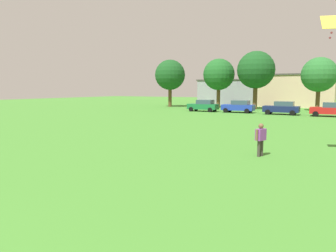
{
  "coord_description": "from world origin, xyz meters",
  "views": [
    {
      "loc": [
        8.74,
        -0.4,
        3.24
      ],
      "look_at": [
        2.03,
        11.54,
        1.58
      ],
      "focal_mm": 32.98,
      "sensor_mm": 36.0,
      "label": 1
    }
  ],
  "objects_px": {
    "adult_bystander": "(261,137)",
    "tree_right": "(256,70)",
    "parked_car_navy_2": "(282,108)",
    "tree_left": "(219,75)",
    "parked_car_blue_1": "(239,106)",
    "tree_far_left": "(170,75)",
    "parked_car_red_3": "(331,109)",
    "kite": "(333,24)",
    "tree_far_right": "(319,75)",
    "parked_car_green_0": "(203,105)"
  },
  "relations": [
    {
      "from": "kite",
      "to": "tree_right",
      "type": "height_order",
      "value": "tree_right"
    },
    {
      "from": "adult_bystander",
      "to": "parked_car_blue_1",
      "type": "xyz_separation_m",
      "value": [
        -8.95,
        26.57,
        -0.09
      ]
    },
    {
      "from": "adult_bystander",
      "to": "tree_far_right",
      "type": "bearing_deg",
      "value": -159.01
    },
    {
      "from": "kite",
      "to": "tree_far_right",
      "type": "xyz_separation_m",
      "value": [
        -2.49,
        33.56,
        -0.93
      ]
    },
    {
      "from": "tree_left",
      "to": "parked_car_red_3",
      "type": "bearing_deg",
      "value": -30.82
    },
    {
      "from": "parked_car_green_0",
      "to": "parked_car_navy_2",
      "type": "distance_m",
      "value": 10.8
    },
    {
      "from": "parked_car_blue_1",
      "to": "parked_car_red_3",
      "type": "relative_size",
      "value": 1.0
    },
    {
      "from": "parked_car_navy_2",
      "to": "parked_car_red_3",
      "type": "height_order",
      "value": "same"
    },
    {
      "from": "adult_bystander",
      "to": "tree_far_right",
      "type": "xyz_separation_m",
      "value": [
        0.25,
        34.87,
        4.29
      ]
    },
    {
      "from": "parked_car_green_0",
      "to": "tree_left",
      "type": "xyz_separation_m",
      "value": [
        -1.45,
        10.05,
        4.82
      ]
    },
    {
      "from": "adult_bystander",
      "to": "parked_car_blue_1",
      "type": "relative_size",
      "value": 0.37
    },
    {
      "from": "tree_right",
      "to": "tree_far_right",
      "type": "distance_m",
      "value": 9.09
    },
    {
      "from": "tree_far_left",
      "to": "tree_right",
      "type": "height_order",
      "value": "tree_right"
    },
    {
      "from": "tree_left",
      "to": "tree_right",
      "type": "distance_m",
      "value": 6.85
    },
    {
      "from": "kite",
      "to": "tree_far_right",
      "type": "bearing_deg",
      "value": 94.24
    },
    {
      "from": "parked_car_red_3",
      "to": "parked_car_green_0",
      "type": "bearing_deg",
      "value": -1.87
    },
    {
      "from": "parked_car_green_0",
      "to": "parked_car_blue_1",
      "type": "bearing_deg",
      "value": -177.27
    },
    {
      "from": "kite",
      "to": "parked_car_navy_2",
      "type": "xyz_separation_m",
      "value": [
        -5.97,
        24.76,
        -5.31
      ]
    },
    {
      "from": "parked_car_blue_1",
      "to": "tree_left",
      "type": "relative_size",
      "value": 0.51
    },
    {
      "from": "tree_far_left",
      "to": "parked_car_red_3",
      "type": "bearing_deg",
      "value": -18.06
    },
    {
      "from": "tree_far_right",
      "to": "parked_car_blue_1",
      "type": "bearing_deg",
      "value": -137.95
    },
    {
      "from": "adult_bystander",
      "to": "parked_car_red_3",
      "type": "bearing_deg",
      "value": -163.61
    },
    {
      "from": "parked_car_blue_1",
      "to": "tree_right",
      "type": "distance_m",
      "value": 9.92
    },
    {
      "from": "tree_left",
      "to": "parked_car_navy_2",
      "type": "bearing_deg",
      "value": -40.1
    },
    {
      "from": "adult_bystander",
      "to": "parked_car_navy_2",
      "type": "bearing_deg",
      "value": -151.53
    },
    {
      "from": "tree_left",
      "to": "tree_right",
      "type": "relative_size",
      "value": 0.92
    },
    {
      "from": "kite",
      "to": "parked_car_navy_2",
      "type": "relative_size",
      "value": 0.27
    },
    {
      "from": "tree_far_left",
      "to": "parked_car_blue_1",
      "type": "bearing_deg",
      "value": -27.37
    },
    {
      "from": "kite",
      "to": "parked_car_red_3",
      "type": "xyz_separation_m",
      "value": [
        -0.48,
        24.49,
        -5.31
      ]
    },
    {
      "from": "parked_car_navy_2",
      "to": "parked_car_blue_1",
      "type": "bearing_deg",
      "value": -5.02
    },
    {
      "from": "parked_car_green_0",
      "to": "tree_right",
      "type": "distance_m",
      "value": 11.4
    },
    {
      "from": "tree_far_left",
      "to": "tree_right",
      "type": "distance_m",
      "value": 15.21
    },
    {
      "from": "adult_bystander",
      "to": "parked_car_navy_2",
      "type": "height_order",
      "value": "parked_car_navy_2"
    },
    {
      "from": "adult_bystander",
      "to": "parked_car_navy_2",
      "type": "relative_size",
      "value": 0.37
    },
    {
      "from": "adult_bystander",
      "to": "parked_car_green_0",
      "type": "xyz_separation_m",
      "value": [
        -14.02,
        26.33,
        -0.09
      ]
    },
    {
      "from": "tree_right",
      "to": "tree_far_right",
      "type": "relative_size",
      "value": 1.18
    },
    {
      "from": "kite",
      "to": "tree_left",
      "type": "height_order",
      "value": "tree_left"
    },
    {
      "from": "parked_car_blue_1",
      "to": "tree_far_right",
      "type": "distance_m",
      "value": 13.14
    },
    {
      "from": "tree_far_left",
      "to": "parked_car_green_0",
      "type": "bearing_deg",
      "value": -38.87
    },
    {
      "from": "parked_car_red_3",
      "to": "parked_car_navy_2",
      "type": "bearing_deg",
      "value": -2.83
    },
    {
      "from": "adult_bystander",
      "to": "tree_right",
      "type": "xyz_separation_m",
      "value": [
        -8.79,
        34.94,
        5.23
      ]
    },
    {
      "from": "tree_left",
      "to": "tree_far_left",
      "type": "bearing_deg",
      "value": -166.62
    },
    {
      "from": "kite",
      "to": "parked_car_navy_2",
      "type": "distance_m",
      "value": 26.02
    },
    {
      "from": "parked_car_blue_1",
      "to": "parked_car_navy_2",
      "type": "height_order",
      "value": "same"
    },
    {
      "from": "adult_bystander",
      "to": "tree_right",
      "type": "relative_size",
      "value": 0.17
    },
    {
      "from": "tree_right",
      "to": "parked_car_blue_1",
      "type": "bearing_deg",
      "value": -91.05
    },
    {
      "from": "parked_car_green_0",
      "to": "parked_car_navy_2",
      "type": "relative_size",
      "value": 1.0
    },
    {
      "from": "parked_car_blue_1",
      "to": "tree_far_left",
      "type": "bearing_deg",
      "value": -27.37
    },
    {
      "from": "parked_car_navy_2",
      "to": "tree_left",
      "type": "distance_m",
      "value": 16.72
    },
    {
      "from": "parked_car_navy_2",
      "to": "tree_left",
      "type": "bearing_deg",
      "value": -40.1
    }
  ]
}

